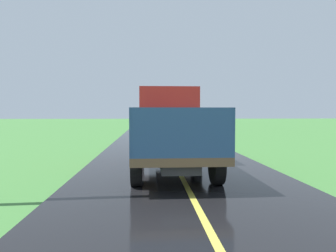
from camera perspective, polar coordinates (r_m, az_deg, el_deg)
The scene contains 1 object.
banana_truck_near at distance 10.22m, azimuth 0.48°, elevation -0.29°, with size 2.38×5.82×2.80m.
Camera 1 is at (-0.97, 2.48, 1.97)m, focal length 32.05 mm.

